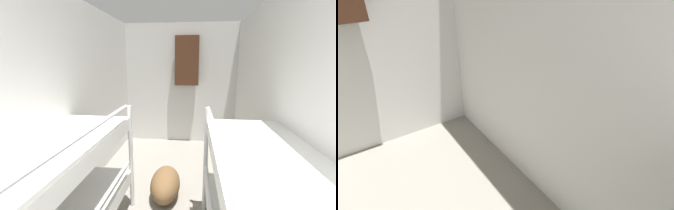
% 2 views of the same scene
% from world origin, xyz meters
% --- Properties ---
extents(wall_left, '(0.06, 4.72, 2.29)m').
position_xyz_m(wall_left, '(-1.09, 2.30, 1.14)').
color(wall_left, silver).
rests_on(wall_left, ground_plane).
extents(wall_right, '(0.06, 4.72, 2.29)m').
position_xyz_m(wall_right, '(1.09, 2.30, 1.14)').
color(wall_right, silver).
rests_on(wall_right, ground_plane).
extents(wall_back, '(2.25, 0.06, 2.29)m').
position_xyz_m(wall_back, '(0.00, 4.63, 1.14)').
color(wall_back, silver).
rests_on(wall_back, ground_plane).
extents(bunk_stack_left_near, '(0.69, 1.91, 1.17)m').
position_xyz_m(bunk_stack_left_near, '(-0.72, 1.43, 0.66)').
color(bunk_stack_left_near, silver).
rests_on(bunk_stack_left_near, ground_plane).
extents(duffel_bag, '(0.34, 0.64, 0.34)m').
position_xyz_m(duffel_bag, '(-0.05, 2.62, 0.17)').
color(duffel_bag, brown).
rests_on(duffel_bag, ground_plane).
extents(hanging_coat, '(0.44, 0.12, 0.90)m').
position_xyz_m(hanging_coat, '(0.12, 4.48, 1.59)').
color(hanging_coat, '#472819').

